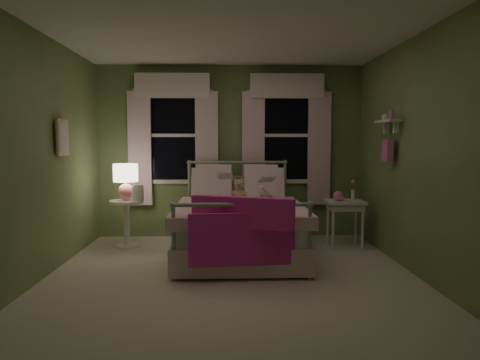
{
  "coord_description": "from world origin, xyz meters",
  "views": [
    {
      "loc": [
        -0.05,
        -4.43,
        1.44
      ],
      "look_at": [
        0.11,
        0.6,
        1.0
      ],
      "focal_mm": 32.0,
      "sensor_mm": 36.0,
      "label": 1
    }
  ],
  "objects_px": {
    "nightstand_left": "(127,217)",
    "child_right": "(259,179)",
    "teddy_bear": "(239,192)",
    "table_lamp": "(126,178)",
    "child_left": "(218,180)",
    "bed": "(239,226)",
    "nightstand_right": "(345,208)"
  },
  "relations": [
    {
      "from": "nightstand_left",
      "to": "child_right",
      "type": "bearing_deg",
      "value": -2.35
    },
    {
      "from": "child_right",
      "to": "teddy_bear",
      "type": "distance_m",
      "value": 0.35
    },
    {
      "from": "nightstand_left",
      "to": "table_lamp",
      "type": "relative_size",
      "value": 1.32
    },
    {
      "from": "child_left",
      "to": "teddy_bear",
      "type": "height_order",
      "value": "child_left"
    },
    {
      "from": "bed",
      "to": "teddy_bear",
      "type": "height_order",
      "value": "bed"
    },
    {
      "from": "bed",
      "to": "table_lamp",
      "type": "relative_size",
      "value": 4.14
    },
    {
      "from": "nightstand_left",
      "to": "nightstand_right",
      "type": "xyz_separation_m",
      "value": [
        3.01,
        -0.11,
        0.13
      ]
    },
    {
      "from": "teddy_bear",
      "to": "nightstand_right",
      "type": "xyz_separation_m",
      "value": [
        1.47,
        0.12,
        -0.24
      ]
    },
    {
      "from": "bed",
      "to": "nightstand_left",
      "type": "relative_size",
      "value": 3.13
    },
    {
      "from": "child_right",
      "to": "teddy_bear",
      "type": "relative_size",
      "value": 2.39
    },
    {
      "from": "child_left",
      "to": "nightstand_right",
      "type": "height_order",
      "value": "child_left"
    },
    {
      "from": "teddy_bear",
      "to": "nightstand_right",
      "type": "relative_size",
      "value": 0.48
    },
    {
      "from": "child_right",
      "to": "teddy_bear",
      "type": "height_order",
      "value": "child_right"
    },
    {
      "from": "child_left",
      "to": "table_lamp",
      "type": "relative_size",
      "value": 1.5
    },
    {
      "from": "teddy_bear",
      "to": "nightstand_left",
      "type": "relative_size",
      "value": 0.48
    },
    {
      "from": "child_left",
      "to": "nightstand_left",
      "type": "relative_size",
      "value": 1.14
    },
    {
      "from": "child_left",
      "to": "child_right",
      "type": "bearing_deg",
      "value": 160.88
    },
    {
      "from": "teddy_bear",
      "to": "nightstand_right",
      "type": "bearing_deg",
      "value": 4.76
    },
    {
      "from": "child_right",
      "to": "nightstand_left",
      "type": "distance_m",
      "value": 1.89
    },
    {
      "from": "teddy_bear",
      "to": "nightstand_right",
      "type": "distance_m",
      "value": 1.49
    },
    {
      "from": "child_left",
      "to": "nightstand_left",
      "type": "bearing_deg",
      "value": -22.51
    },
    {
      "from": "child_right",
      "to": "nightstand_right",
      "type": "relative_size",
      "value": 1.16
    },
    {
      "from": "child_right",
      "to": "nightstand_right",
      "type": "bearing_deg",
      "value": 165.93
    },
    {
      "from": "nightstand_right",
      "to": "bed",
      "type": "bearing_deg",
      "value": -165.3
    },
    {
      "from": "child_right",
      "to": "nightstand_left",
      "type": "bearing_deg",
      "value": -14.68
    },
    {
      "from": "child_right",
      "to": "nightstand_left",
      "type": "xyz_separation_m",
      "value": [
        -1.82,
        0.07,
        -0.52
      ]
    },
    {
      "from": "nightstand_right",
      "to": "teddy_bear",
      "type": "bearing_deg",
      "value": -175.24
    },
    {
      "from": "child_left",
      "to": "teddy_bear",
      "type": "relative_size",
      "value": 2.38
    },
    {
      "from": "teddy_bear",
      "to": "table_lamp",
      "type": "xyz_separation_m",
      "value": [
        -1.54,
        0.23,
        0.16
      ]
    },
    {
      "from": "nightstand_left",
      "to": "nightstand_right",
      "type": "bearing_deg",
      "value": -2.11
    },
    {
      "from": "nightstand_right",
      "to": "child_left",
      "type": "bearing_deg",
      "value": 178.82
    },
    {
      "from": "teddy_bear",
      "to": "nightstand_left",
      "type": "bearing_deg",
      "value": 171.4
    }
  ]
}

